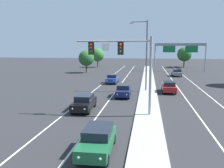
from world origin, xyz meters
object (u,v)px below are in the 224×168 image
at_px(car_oncoming_green, 98,139).
at_px(highway_sign_gantry, 180,48).
at_px(overhead_signal_mast, 126,59).
at_px(car_oncoming_black, 84,102).
at_px(street_lamp_median, 145,51).
at_px(tree_far_right_a, 184,54).
at_px(car_oncoming_navy, 123,90).
at_px(tree_far_right_b, 184,55).
at_px(tree_far_left_c, 98,55).
at_px(car_oncoming_blue, 112,79).
at_px(car_receding_grey, 177,73).
at_px(car_receding_red, 169,87).
at_px(tree_far_left_b, 86,58).

xyz_separation_m(car_oncoming_green, highway_sign_gantry, (11.25, 51.05, 5.34)).
xyz_separation_m(overhead_signal_mast, car_oncoming_black, (-4.38, 1.05, -4.50)).
height_order(street_lamp_median, tree_far_right_a, street_lamp_median).
relative_size(car_oncoming_navy, tree_far_right_b, 0.77).
bearing_deg(overhead_signal_mast, tree_far_left_c, 105.02).
xyz_separation_m(overhead_signal_mast, tree_far_right_b, (13.68, 57.78, -1.49)).
bearing_deg(car_oncoming_blue, car_receding_grey, 44.04).
xyz_separation_m(car_oncoming_black, car_receding_red, (9.37, 11.14, 0.00)).
relative_size(overhead_signal_mast, car_oncoming_blue, 1.61).
bearing_deg(car_receding_red, tree_far_left_c, 115.43).
height_order(car_oncoming_green, tree_far_right_a, tree_far_right_a).
bearing_deg(street_lamp_median, tree_far_right_a, 74.50).
bearing_deg(tree_far_right_b, car_oncoming_blue, -115.19).
distance_m(car_oncoming_blue, car_receding_red, 11.88).
bearing_deg(tree_far_right_a, car_receding_grey, -101.94).
relative_size(car_oncoming_navy, car_receding_grey, 1.00).
height_order(car_oncoming_black, tree_far_left_c, tree_far_left_c).
relative_size(overhead_signal_mast, car_receding_red, 1.61).
height_order(car_oncoming_black, car_oncoming_navy, same).
height_order(car_oncoming_black, tree_far_left_b, tree_far_left_b).
distance_m(car_receding_red, tree_far_left_c, 44.33).
bearing_deg(car_receding_red, tree_far_right_b, 79.22).
xyz_separation_m(overhead_signal_mast, car_oncoming_green, (-0.95, -8.27, -4.50)).
bearing_deg(car_oncoming_black, car_receding_grey, 67.51).
bearing_deg(car_oncoming_navy, car_receding_red, 32.14).
relative_size(tree_far_left_c, tree_far_right_a, 0.94).
relative_size(street_lamp_median, car_oncoming_blue, 2.24).
relative_size(street_lamp_median, car_receding_grey, 2.22).
relative_size(car_oncoming_blue, tree_far_right_a, 0.69).
xyz_separation_m(overhead_signal_mast, tree_far_left_b, (-13.33, 35.60, -1.65)).
height_order(tree_far_left_c, tree_far_right_b, tree_far_left_c).
bearing_deg(highway_sign_gantry, street_lamp_median, -106.20).
bearing_deg(car_receding_grey, car_oncoming_blue, -135.96).
bearing_deg(car_receding_red, car_oncoming_black, -130.07).
height_order(car_oncoming_green, car_receding_grey, same).
bearing_deg(street_lamp_median, tree_far_right_b, 74.96).
relative_size(car_oncoming_black, car_receding_red, 1.01).
height_order(car_receding_grey, tree_far_left_b, tree_far_left_b).
bearing_deg(tree_far_left_b, car_oncoming_blue, -60.46).
xyz_separation_m(car_oncoming_blue, tree_far_left_b, (-9.06, 15.98, 2.85)).
bearing_deg(car_oncoming_black, overhead_signal_mast, -13.52).
relative_size(street_lamp_median, car_receding_red, 2.24).
relative_size(overhead_signal_mast, street_lamp_median, 0.72).
bearing_deg(car_receding_red, car_oncoming_navy, -147.86).
bearing_deg(car_oncoming_navy, car_oncoming_green, -89.46).
bearing_deg(car_oncoming_navy, tree_far_left_b, 114.17).
bearing_deg(tree_far_left_c, highway_sign_gantry, -21.06).
bearing_deg(overhead_signal_mast, tree_far_left_b, 110.52).
relative_size(car_oncoming_black, highway_sign_gantry, 0.34).
xyz_separation_m(car_oncoming_green, car_receding_grey, (9.32, 40.12, 0.00)).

